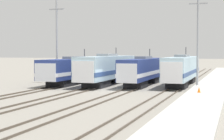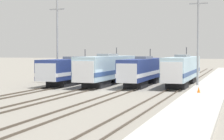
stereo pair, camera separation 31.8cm
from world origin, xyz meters
name	(u,v)px [view 1 (the left image)]	position (x,y,z in m)	size (l,w,h in m)	color
ground_plane	(107,90)	(0.00, 0.00, 0.00)	(400.00, 400.00, 0.00)	gray
rail_pair_far_left	(50,88)	(-7.51, 0.00, 0.07)	(1.50, 120.00, 0.15)	#4C4238
rail_pair_center_left	(87,89)	(-2.50, 0.00, 0.07)	(1.51, 120.00, 0.15)	#4C4238
rail_pair_center_right	(127,90)	(2.50, 0.00, 0.07)	(1.51, 120.00, 0.15)	#4C4238
rail_pair_far_right	(170,92)	(7.51, 0.00, 0.07)	(1.50, 120.00, 0.15)	#4C4238
locomotive_far_left	(73,70)	(-7.51, 6.78, 2.04)	(3.14, 17.26, 4.99)	black
locomotive_center_left	(106,69)	(-2.50, 6.92, 2.22)	(3.06, 17.67, 5.21)	#232326
locomotive_center_right	(143,70)	(2.50, 7.64, 2.06)	(2.75, 16.86, 5.01)	black
locomotive_far_right	(182,70)	(7.51, 9.23, 2.18)	(2.84, 17.71, 5.27)	#232326
catenary_tower_left	(57,39)	(-9.64, 6.05, 6.33)	(2.28, 0.26, 12.03)	gray
catenary_tower_right	(198,38)	(9.94, 6.05, 6.33)	(2.28, 0.26, 12.03)	gray
platform	(207,92)	(11.62, 0.00, 0.19)	(4.00, 120.00, 0.39)	#B7B5AD
traffic_cone	(199,90)	(10.95, -2.47, 0.69)	(0.34, 0.34, 0.59)	orange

